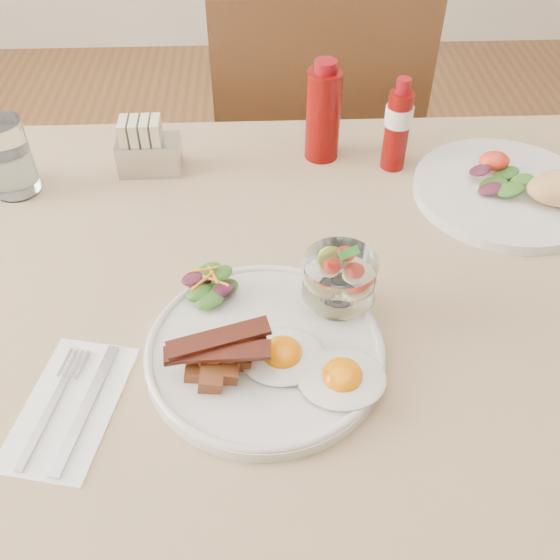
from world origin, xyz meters
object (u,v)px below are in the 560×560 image
at_px(chair_far, 313,158).
at_px(water_glass, 10,162).
at_px(fruit_cup, 340,278).
at_px(hot_sauce_bottle, 397,126).
at_px(second_plate, 521,189).
at_px(sugar_caddy, 147,150).
at_px(main_plate, 265,352).
at_px(table, 353,337).
at_px(ketchup_bottle, 323,114).

height_order(chair_far, water_glass, chair_far).
distance_m(fruit_cup, hot_sauce_bottle, 0.35).
height_order(second_plate, sugar_caddy, sugar_caddy).
height_order(chair_far, main_plate, chair_far).
height_order(table, hot_sauce_bottle, hot_sauce_bottle).
relative_size(fruit_cup, water_glass, 0.77).
bearing_deg(ketchup_bottle, hot_sauce_bottle, -17.49).
height_order(hot_sauce_bottle, water_glass, hot_sauce_bottle).
relative_size(second_plate, ketchup_bottle, 1.74).
xyz_separation_m(second_plate, hot_sauce_bottle, (-0.18, 0.10, 0.05)).
xyz_separation_m(chair_far, second_plate, (0.27, -0.47, 0.25)).
bearing_deg(sugar_caddy, fruit_cup, -51.92).
xyz_separation_m(main_plate, hot_sauce_bottle, (0.22, 0.39, 0.07)).
relative_size(table, water_glass, 11.26).
distance_m(table, sugar_caddy, 0.44).
bearing_deg(fruit_cup, sugar_caddy, 128.90).
bearing_deg(chair_far, table, -90.00).
bearing_deg(second_plate, sugar_caddy, 169.85).
height_order(main_plate, second_plate, second_plate).
bearing_deg(table, main_plate, -141.16).
xyz_separation_m(fruit_cup, second_plate, (0.30, 0.23, -0.05)).
xyz_separation_m(fruit_cup, ketchup_bottle, (0.01, 0.36, 0.01)).
bearing_deg(main_plate, chair_far, 80.75).
bearing_deg(sugar_caddy, main_plate, -66.55).
bearing_deg(main_plate, hot_sauce_bottle, 60.92).
bearing_deg(table, chair_far, 90.00).
relative_size(second_plate, sugar_caddy, 2.89).
bearing_deg(water_glass, fruit_cup, -31.42).
xyz_separation_m(table, ketchup_bottle, (-0.02, 0.32, 0.17)).
height_order(chair_far, hot_sauce_bottle, chair_far).
bearing_deg(main_plate, table, 38.84).
relative_size(chair_far, hot_sauce_bottle, 6.12).
distance_m(main_plate, sugar_caddy, 0.43).
distance_m(main_plate, second_plate, 0.49).
distance_m(main_plate, water_glass, 0.51).
bearing_deg(main_plate, sugar_caddy, 114.27).
xyz_separation_m(table, fruit_cup, (-0.03, -0.04, 0.15)).
bearing_deg(fruit_cup, main_plate, -145.94).
bearing_deg(sugar_caddy, chair_far, 50.03).
height_order(main_plate, ketchup_bottle, ketchup_bottle).
distance_m(hot_sauce_bottle, sugar_caddy, 0.40).
xyz_separation_m(main_plate, second_plate, (0.39, 0.29, 0.01)).
bearing_deg(second_plate, chair_far, 119.73).
distance_m(chair_far, fruit_cup, 0.76).
bearing_deg(chair_far, hot_sauce_bottle, -76.26).
bearing_deg(table, second_plate, 35.24).
distance_m(table, fruit_cup, 0.16).
height_order(second_plate, hot_sauce_bottle, hot_sauce_bottle).
distance_m(ketchup_bottle, hot_sauce_bottle, 0.12).
bearing_deg(water_glass, table, -26.19).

